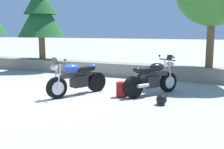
# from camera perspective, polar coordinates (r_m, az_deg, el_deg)

# --- Properties ---
(ground_plane) EXTENTS (120.00, 120.00, 0.00)m
(ground_plane) POSITION_cam_1_polar(r_m,az_deg,el_deg) (8.26, -16.38, -4.77)
(ground_plane) COLOR #A3A099
(stone_wall) EXTENTS (36.00, 0.80, 0.55)m
(stone_wall) POSITION_cam_1_polar(r_m,az_deg,el_deg) (12.21, -1.85, 1.28)
(stone_wall) COLOR gray
(stone_wall) RESTS_ON ground
(motorcycle_blue_near_left) EXTENTS (1.09, 1.93, 1.18)m
(motorcycle_blue_near_left) POSITION_cam_1_polar(r_m,az_deg,el_deg) (8.34, -7.31, -0.94)
(motorcycle_blue_near_left) COLOR black
(motorcycle_blue_near_left) RESTS_ON ground
(motorcycle_black_centre) EXTENTS (1.24, 1.84, 1.18)m
(motorcycle_black_centre) POSITION_cam_1_polar(r_m,az_deg,el_deg) (8.40, 8.37, -0.90)
(motorcycle_black_centre) COLOR black
(motorcycle_black_centre) RESTS_ON ground
(rider_backpack) EXTENTS (0.35, 0.34, 0.47)m
(rider_backpack) POSITION_cam_1_polar(r_m,az_deg,el_deg) (8.04, 2.01, -3.00)
(rider_backpack) COLOR #A31E1E
(rider_backpack) RESTS_ON ground
(rider_helmet) EXTENTS (0.28, 0.28, 0.28)m
(rider_helmet) POSITION_cam_1_polar(r_m,az_deg,el_deg) (7.33, 10.22, -5.19)
(rider_helmet) COLOR black
(rider_helmet) RESTS_ON ground
(pine_tree_mid_left) EXTENTS (2.24, 2.24, 4.11)m
(pine_tree_mid_left) POSITION_cam_1_polar(r_m,az_deg,el_deg) (13.97, -14.59, 12.75)
(pine_tree_mid_left) COLOR brown
(pine_tree_mid_left) RESTS_ON stone_wall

